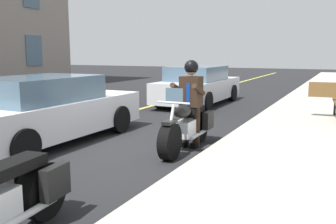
# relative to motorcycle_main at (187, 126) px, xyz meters

# --- Properties ---
(ground_plane) EXTENTS (80.00, 80.00, 0.00)m
(ground_plane) POSITION_rel_motorcycle_main_xyz_m (0.42, -1.46, -0.45)
(ground_plane) COLOR black
(lane_center_stripe) EXTENTS (60.00, 0.16, 0.01)m
(lane_center_stripe) POSITION_rel_motorcycle_main_xyz_m (0.42, -3.46, -0.45)
(lane_center_stripe) COLOR #E5DB4C
(lane_center_stripe) RESTS_ON ground_plane
(motorcycle_main) EXTENTS (2.22, 0.63, 1.26)m
(motorcycle_main) POSITION_rel_motorcycle_main_xyz_m (0.00, 0.00, 0.00)
(motorcycle_main) COLOR black
(motorcycle_main) RESTS_ON ground_plane
(rider_main) EXTENTS (0.63, 0.56, 1.74)m
(rider_main) POSITION_rel_motorcycle_main_xyz_m (-0.19, -0.01, 0.58)
(rider_main) COLOR black
(rider_main) RESTS_ON ground_plane
(car_silver) EXTENTS (4.60, 1.92, 1.40)m
(car_silver) POSITION_rel_motorcycle_main_xyz_m (0.83, -2.89, 0.24)
(car_silver) COLOR white
(car_silver) RESTS_ON ground_plane
(car_dark) EXTENTS (4.60, 1.92, 1.40)m
(car_dark) POSITION_rel_motorcycle_main_xyz_m (-6.03, -2.14, 0.24)
(car_dark) COLOR silver
(car_dark) RESTS_ON ground_plane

